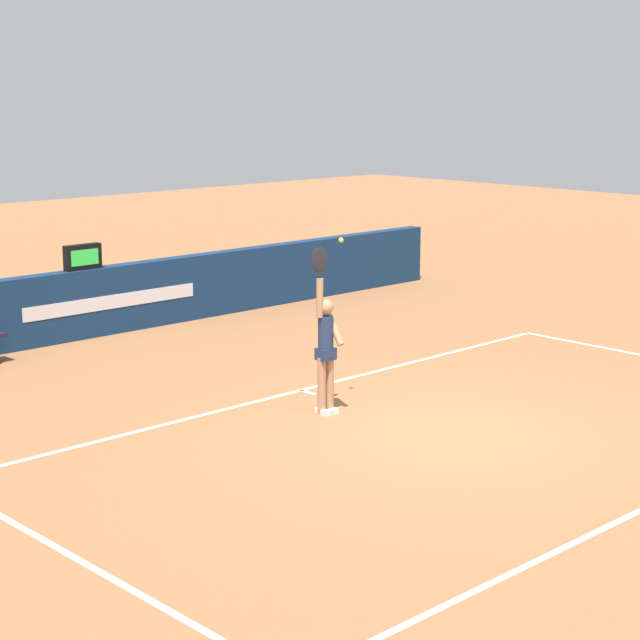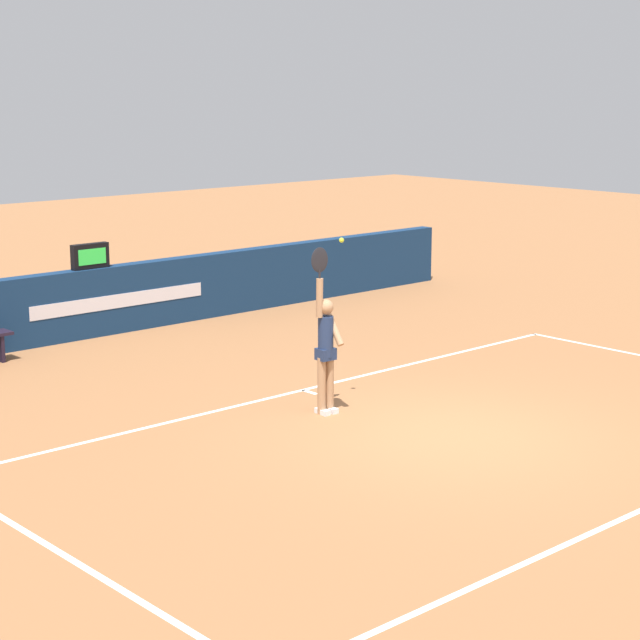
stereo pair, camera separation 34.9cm
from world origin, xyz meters
TOP-DOWN VIEW (x-y plane):
  - ground_plane at (0.00, 0.00)m, footprint 60.00×60.00m
  - court_lines at (0.00, -0.09)m, footprint 11.25×6.04m
  - back_wall at (0.00, 8.09)m, footprint 16.78×0.30m
  - speed_display at (-0.40, 8.09)m, footprint 0.70×0.15m
  - tennis_player at (-0.54, 1.78)m, footprint 0.42×0.36m
  - tennis_ball at (-0.20, 1.84)m, footprint 0.07×0.07m

SIDE VIEW (x-z plane):
  - ground_plane at x=0.00m, z-range 0.00..0.00m
  - court_lines at x=0.00m, z-range 0.00..0.00m
  - back_wall at x=0.00m, z-range 0.00..1.23m
  - tennis_player at x=-0.54m, z-range -0.21..2.10m
  - speed_display at x=-0.40m, z-range 1.23..1.67m
  - tennis_ball at x=-0.20m, z-range 2.32..2.39m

